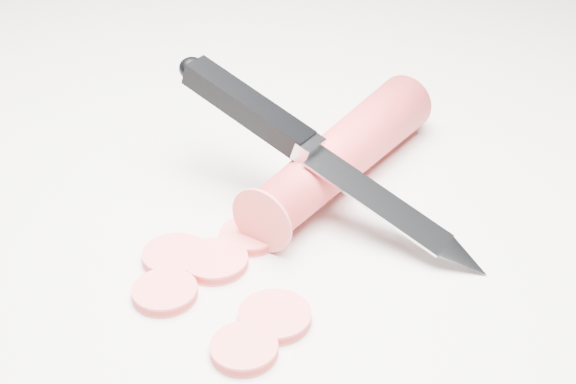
% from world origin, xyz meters
% --- Properties ---
extents(ground, '(2.40, 2.40, 0.00)m').
position_xyz_m(ground, '(0.00, 0.00, 0.00)').
color(ground, silver).
rests_on(ground, ground).
extents(carrot, '(0.08, 0.18, 0.04)m').
position_xyz_m(carrot, '(0.01, 0.04, 0.02)').
color(carrot, red).
rests_on(carrot, ground).
extents(carrot_slice_0, '(0.03, 0.03, 0.01)m').
position_xyz_m(carrot_slice_0, '(0.01, -0.13, 0.00)').
color(carrot_slice_0, '#F25C58').
rests_on(carrot_slice_0, ground).
extents(carrot_slice_1, '(0.04, 0.04, 0.01)m').
position_xyz_m(carrot_slice_1, '(0.01, -0.10, 0.00)').
color(carrot_slice_1, '#F25C58').
rests_on(carrot_slice_1, ground).
extents(carrot_slice_2, '(0.04, 0.04, 0.01)m').
position_xyz_m(carrot_slice_2, '(-0.02, -0.04, 0.00)').
color(carrot_slice_2, '#F25C58').
rests_on(carrot_slice_2, ground).
extents(carrot_slice_3, '(0.04, 0.04, 0.01)m').
position_xyz_m(carrot_slice_3, '(-0.06, -0.07, 0.00)').
color(carrot_slice_3, '#F25C58').
rests_on(carrot_slice_3, ground).
extents(carrot_slice_4, '(0.04, 0.04, 0.01)m').
position_xyz_m(carrot_slice_4, '(-0.03, -0.07, 0.00)').
color(carrot_slice_4, '#F25C58').
rests_on(carrot_slice_4, ground).
extents(carrot_slice_5, '(0.04, 0.04, 0.01)m').
position_xyz_m(carrot_slice_5, '(-0.05, -0.10, 0.00)').
color(carrot_slice_5, '#F25C58').
rests_on(carrot_slice_5, ground).
extents(kitchen_knife, '(0.22, 0.08, 0.08)m').
position_xyz_m(kitchen_knife, '(0.01, 0.00, 0.04)').
color(kitchen_knife, '#B3B5BA').
rests_on(kitchen_knife, ground).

